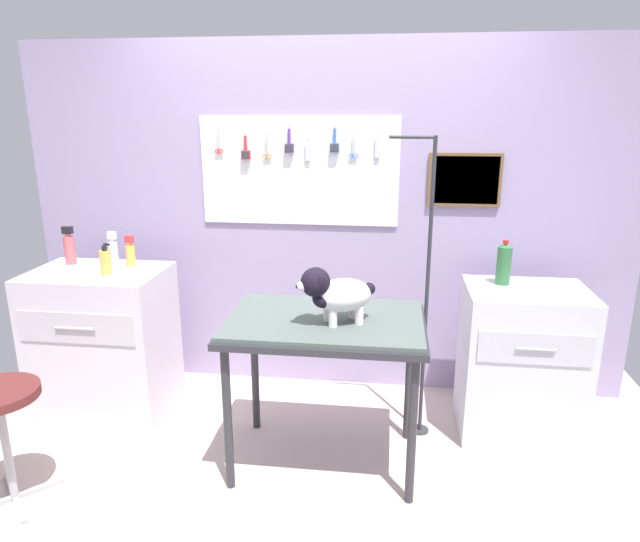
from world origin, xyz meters
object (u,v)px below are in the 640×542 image
counter_left (104,342)px  cabinet_right (521,361)px  grooming_table (325,333)px  grooming_arm (425,303)px  stool (0,409)px  soda_bottle (504,264)px  spray_bottle_short (130,253)px  dog (335,293)px

counter_left → cabinet_right: 2.55m
grooming_table → cabinet_right: size_ratio=1.15×
grooming_arm → stool: grooming_arm is taller
grooming_table → grooming_arm: bearing=34.8°
counter_left → stool: (-0.04, -0.91, 0.04)m
soda_bottle → grooming_table: bearing=-150.4°
grooming_arm → cabinet_right: grooming_arm is taller
grooming_arm → cabinet_right: bearing=9.6°
grooming_arm → grooming_table: bearing=-145.2°
stool → spray_bottle_short: (0.20, 1.05, 0.50)m
grooming_arm → counter_left: bearing=179.3°
grooming_table → stool: bearing=-160.7°
dog → stool: dog is taller
cabinet_right → spray_bottle_short: size_ratio=4.59×
grooming_table → counter_left: bearing=164.9°
counter_left → soda_bottle: size_ratio=3.54×
grooming_arm → stool: bearing=-156.3°
cabinet_right → spray_bottle_short: spray_bottle_short is taller
grooming_arm → dog: grooming_arm is taller
grooming_arm → counter_left: grooming_arm is taller
grooming_table → soda_bottle: soda_bottle is taller
cabinet_right → stool: (-2.59, -0.98, 0.06)m
counter_left → spray_bottle_short: spray_bottle_short is taller
spray_bottle_short → grooming_arm: bearing=-5.3°
grooming_table → dog: bearing=-49.6°
spray_bottle_short → soda_bottle: soda_bottle is taller
grooming_table → grooming_arm: size_ratio=0.59×
grooming_table → dog: 0.26m
cabinet_right → spray_bottle_short: (-2.39, 0.07, 0.56)m
grooming_table → dog: (0.06, -0.07, 0.24)m
grooming_arm → soda_bottle: size_ratio=6.65×
dog → soda_bottle: 1.11m
grooming_table → cabinet_right: bearing=22.7°
spray_bottle_short → soda_bottle: (2.26, 0.02, 0.00)m
dog → soda_bottle: soda_bottle is taller
grooming_arm → cabinet_right: size_ratio=1.96×
counter_left → dog: bearing=-16.8°
grooming_arm → dog: bearing=-137.4°
stool → counter_left: bearing=87.4°
grooming_arm → dog: (-0.47, -0.43, 0.18)m
grooming_table → grooming_arm: 0.64m
grooming_table → grooming_arm: (0.52, 0.36, 0.06)m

